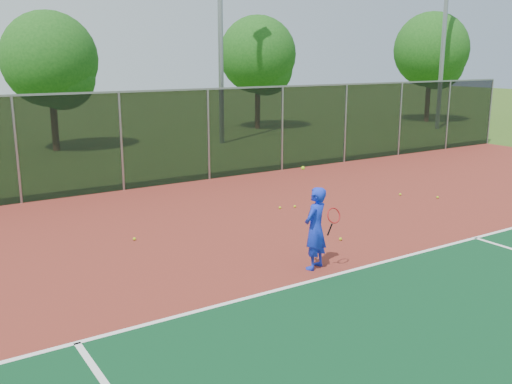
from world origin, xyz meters
TOP-DOWN VIEW (x-y plane):
  - court_apron at (0.00, 2.00)m, footprint 30.00×20.00m
  - fence_back at (0.00, 12.00)m, footprint 30.00×0.06m
  - tennis_player at (-2.24, 3.51)m, footprint 0.69×0.70m
  - practice_ball_0 at (4.29, 5.99)m, footprint 0.07×0.07m
  - practice_ball_1 at (0.17, 7.40)m, footprint 0.07×0.07m
  - practice_ball_2 at (-0.24, 7.52)m, footprint 0.07×0.07m
  - practice_ball_3 at (-0.68, 4.54)m, footprint 0.07×0.07m
  - practice_ball_4 at (3.65, 6.84)m, footprint 0.07×0.07m
  - practice_ball_6 at (-4.56, 7.06)m, footprint 0.07×0.07m
  - floodlight_ne at (17.75, 17.28)m, footprint 0.90×0.40m
  - tree_back_left at (-2.66, 21.03)m, footprint 4.07×4.07m
  - tree_back_mid at (9.14, 22.87)m, footprint 4.31×4.31m
  - tree_back_right at (20.28, 20.11)m, footprint 4.63×4.63m

SIDE VIEW (x-z plane):
  - court_apron at x=0.00m, z-range 0.00..0.02m
  - practice_ball_0 at x=4.29m, z-range 0.02..0.09m
  - practice_ball_1 at x=0.17m, z-range 0.02..0.09m
  - practice_ball_2 at x=-0.24m, z-range 0.02..0.09m
  - practice_ball_3 at x=-0.68m, z-range 0.02..0.09m
  - practice_ball_4 at x=3.65m, z-range 0.02..0.09m
  - practice_ball_6 at x=-4.56m, z-range 0.02..0.09m
  - tennis_player at x=-2.24m, z-range -0.18..1.85m
  - fence_back at x=0.00m, z-range 0.05..3.08m
  - tree_back_left at x=-2.66m, z-range 0.76..6.74m
  - tree_back_mid at x=9.14m, z-range 0.81..7.14m
  - tree_back_right at x=20.28m, z-range 0.87..7.67m
  - floodlight_ne at x=17.75m, z-range 0.78..13.44m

